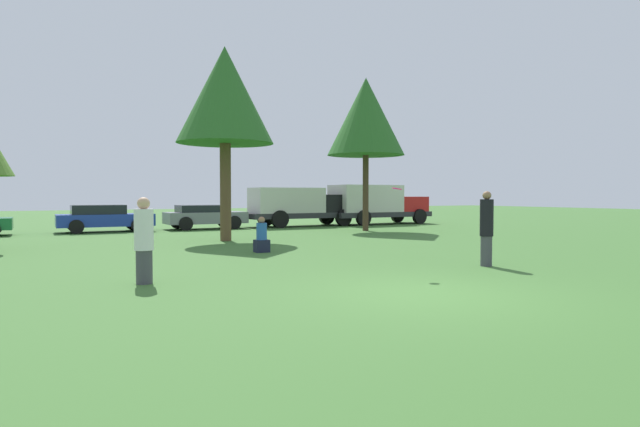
{
  "coord_description": "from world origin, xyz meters",
  "views": [
    {
      "loc": [
        -6.03,
        -7.3,
        1.76
      ],
      "look_at": [
        -0.27,
        3.48,
        1.33
      ],
      "focal_mm": 29.45,
      "sensor_mm": 36.0,
      "label": 1
    }
  ],
  "objects_px": {
    "tree_1": "(225,96)",
    "delivery_truck_black": "(299,205)",
    "parked_car_blue": "(104,218)",
    "delivery_truck_red": "(376,203)",
    "person_catcher": "(487,228)",
    "person_thrower": "(144,240)",
    "parked_car_grey": "(204,216)",
    "tree_2": "(366,117)",
    "frisbee": "(397,189)",
    "bystander_sitting": "(262,238)"
  },
  "relations": [
    {
      "from": "tree_1",
      "to": "tree_2",
      "type": "distance_m",
      "value": 8.19
    },
    {
      "from": "tree_1",
      "to": "delivery_truck_red",
      "type": "height_order",
      "value": "tree_1"
    },
    {
      "from": "person_catcher",
      "to": "parked_car_grey",
      "type": "xyz_separation_m",
      "value": [
        -2.23,
        17.3,
        -0.26
      ]
    },
    {
      "from": "bystander_sitting",
      "to": "tree_2",
      "type": "height_order",
      "value": "tree_2"
    },
    {
      "from": "tree_1",
      "to": "parked_car_grey",
      "type": "bearing_deg",
      "value": 80.59
    },
    {
      "from": "bystander_sitting",
      "to": "parked_car_blue",
      "type": "bearing_deg",
      "value": 105.59
    },
    {
      "from": "frisbee",
      "to": "delivery_truck_red",
      "type": "height_order",
      "value": "delivery_truck_red"
    },
    {
      "from": "person_thrower",
      "to": "person_catcher",
      "type": "distance_m",
      "value": 8.03
    },
    {
      "from": "tree_1",
      "to": "parked_car_blue",
      "type": "relative_size",
      "value": 1.72
    },
    {
      "from": "parked_car_grey",
      "to": "frisbee",
      "type": "bearing_deg",
      "value": -91.9
    },
    {
      "from": "frisbee",
      "to": "tree_1",
      "type": "relative_size",
      "value": 0.03
    },
    {
      "from": "parked_car_blue",
      "to": "delivery_truck_red",
      "type": "relative_size",
      "value": 0.66
    },
    {
      "from": "tree_2",
      "to": "parked_car_blue",
      "type": "distance_m",
      "value": 13.52
    },
    {
      "from": "person_catcher",
      "to": "tree_2",
      "type": "distance_m",
      "value": 13.84
    },
    {
      "from": "frisbee",
      "to": "tree_1",
      "type": "height_order",
      "value": "tree_1"
    },
    {
      "from": "tree_1",
      "to": "tree_2",
      "type": "xyz_separation_m",
      "value": [
        7.87,
        2.26,
        0.06
      ]
    },
    {
      "from": "person_catcher",
      "to": "delivery_truck_black",
      "type": "height_order",
      "value": "delivery_truck_black"
    },
    {
      "from": "tree_1",
      "to": "parked_car_blue",
      "type": "height_order",
      "value": "tree_1"
    },
    {
      "from": "frisbee",
      "to": "parked_car_grey",
      "type": "relative_size",
      "value": 0.06
    },
    {
      "from": "person_catcher",
      "to": "delivery_truck_black",
      "type": "distance_m",
      "value": 17.42
    },
    {
      "from": "parked_car_blue",
      "to": "tree_1",
      "type": "bearing_deg",
      "value": -64.71
    },
    {
      "from": "person_thrower",
      "to": "parked_car_grey",
      "type": "xyz_separation_m",
      "value": [
        5.69,
        15.99,
        -0.18
      ]
    },
    {
      "from": "person_catcher",
      "to": "bystander_sitting",
      "type": "xyz_separation_m",
      "value": [
        -3.73,
        5.56,
        -0.49
      ]
    },
    {
      "from": "bystander_sitting",
      "to": "parked_car_blue",
      "type": "height_order",
      "value": "parked_car_blue"
    },
    {
      "from": "tree_2",
      "to": "parked_car_grey",
      "type": "relative_size",
      "value": 1.84
    },
    {
      "from": "tree_2",
      "to": "delivery_truck_black",
      "type": "distance_m",
      "value": 6.66
    },
    {
      "from": "tree_1",
      "to": "parked_car_grey",
      "type": "height_order",
      "value": "tree_1"
    },
    {
      "from": "parked_car_grey",
      "to": "delivery_truck_black",
      "type": "relative_size",
      "value": 0.64
    },
    {
      "from": "person_thrower",
      "to": "parked_car_blue",
      "type": "bearing_deg",
      "value": 96.29
    },
    {
      "from": "person_thrower",
      "to": "person_catcher",
      "type": "height_order",
      "value": "person_catcher"
    },
    {
      "from": "delivery_truck_red",
      "to": "person_catcher",
      "type": "bearing_deg",
      "value": -116.34
    },
    {
      "from": "bystander_sitting",
      "to": "parked_car_grey",
      "type": "xyz_separation_m",
      "value": [
        1.5,
        11.74,
        0.23
      ]
    },
    {
      "from": "tree_1",
      "to": "delivery_truck_black",
      "type": "distance_m",
      "value": 10.63
    },
    {
      "from": "person_thrower",
      "to": "delivery_truck_red",
      "type": "distance_m",
      "value": 22.41
    },
    {
      "from": "bystander_sitting",
      "to": "parked_car_grey",
      "type": "relative_size",
      "value": 0.27
    },
    {
      "from": "frisbee",
      "to": "parked_car_blue",
      "type": "bearing_deg",
      "value": 104.31
    },
    {
      "from": "person_catcher",
      "to": "parked_car_grey",
      "type": "distance_m",
      "value": 17.44
    },
    {
      "from": "person_thrower",
      "to": "parked_car_blue",
      "type": "distance_m",
      "value": 16.17
    },
    {
      "from": "person_thrower",
      "to": "delivery_truck_black",
      "type": "relative_size",
      "value": 0.27
    },
    {
      "from": "tree_1",
      "to": "tree_2",
      "type": "bearing_deg",
      "value": 16.05
    },
    {
      "from": "frisbee",
      "to": "tree_2",
      "type": "height_order",
      "value": "tree_2"
    },
    {
      "from": "parked_car_blue",
      "to": "delivery_truck_black",
      "type": "distance_m",
      "value": 10.24
    },
    {
      "from": "tree_1",
      "to": "tree_2",
      "type": "height_order",
      "value": "tree_2"
    },
    {
      "from": "delivery_truck_black",
      "to": "delivery_truck_red",
      "type": "xyz_separation_m",
      "value": [
        5.0,
        -0.22,
        0.06
      ]
    },
    {
      "from": "person_catcher",
      "to": "tree_1",
      "type": "bearing_deg",
      "value": -61.65
    },
    {
      "from": "frisbee",
      "to": "bystander_sitting",
      "type": "height_order",
      "value": "frisbee"
    },
    {
      "from": "tree_2",
      "to": "parked_car_grey",
      "type": "xyz_separation_m",
      "value": [
        -6.66,
        5.03,
        -4.91
      ]
    },
    {
      "from": "person_thrower",
      "to": "tree_1",
      "type": "height_order",
      "value": "tree_1"
    },
    {
      "from": "person_catcher",
      "to": "delivery_truck_red",
      "type": "xyz_separation_m",
      "value": [
        8.17,
        16.9,
        0.34
      ]
    },
    {
      "from": "person_thrower",
      "to": "parked_car_blue",
      "type": "relative_size",
      "value": 0.4
    }
  ]
}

